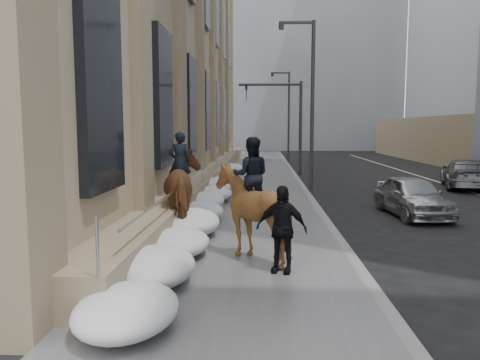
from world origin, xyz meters
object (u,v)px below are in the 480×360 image
(pedestrian, at_px, (281,229))
(mounted_horse_left, at_px, (186,189))
(mounted_horse_right, at_px, (251,207))
(car_grey, at_px, (465,174))
(car_silver, at_px, (412,196))

(pedestrian, bearing_deg, mounted_horse_left, 139.13)
(pedestrian, bearing_deg, mounted_horse_right, 137.14)
(mounted_horse_right, xyz_separation_m, car_grey, (10.50, 13.67, -0.54))
(pedestrian, relative_size, car_silver, 0.43)
(mounted_horse_left, relative_size, mounted_horse_right, 1.10)
(pedestrian, distance_m, car_silver, 8.47)
(mounted_horse_right, bearing_deg, car_grey, -128.54)
(mounted_horse_left, xyz_separation_m, pedestrian, (2.54, -3.71, -0.31))
(car_silver, xyz_separation_m, car_grey, (5.05, 7.72, 0.03))
(mounted_horse_right, distance_m, car_grey, 17.25)
(mounted_horse_left, relative_size, car_grey, 0.59)
(mounted_horse_right, distance_m, pedestrian, 1.23)
(mounted_horse_right, xyz_separation_m, car_silver, (5.45, 5.95, -0.58))
(mounted_horse_left, height_order, pedestrian, mounted_horse_left)
(pedestrian, height_order, car_silver, pedestrian)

